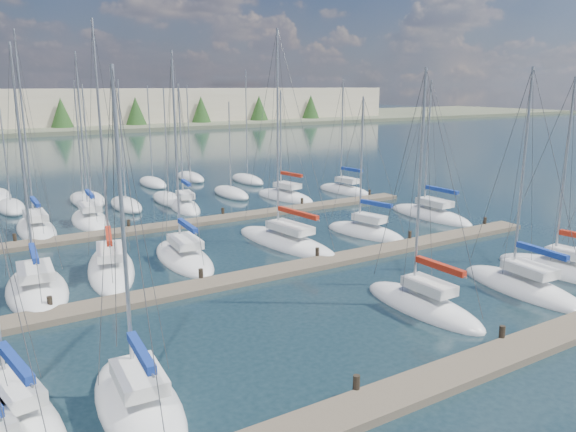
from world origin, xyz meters
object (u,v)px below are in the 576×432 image
sailboat_b (14,415)px  sailboat_r (345,191)px  sailboat_d (423,306)px  sailboat_f (565,272)px  sailboat_q (285,197)px  sailboat_l (366,232)px  sailboat_c (139,403)px  sailboat_h (37,290)px  sailboat_i (111,268)px  sailboat_p (185,207)px  sailboat_o (90,220)px  sailboat_e (522,287)px  sailboat_j (184,257)px  sailboat_n (36,229)px  sailboat_k (286,242)px  sailboat_m (430,215)px

sailboat_b → sailboat_r: bearing=28.5°
sailboat_d → sailboat_f: 11.00m
sailboat_q → sailboat_l: sailboat_q is taller
sailboat_c → sailboat_h: 13.92m
sailboat_d → sailboat_i: 18.44m
sailboat_l → sailboat_h: size_ratio=0.79×
sailboat_r → sailboat_p: 17.23m
sailboat_o → sailboat_f: bearing=-49.7°
sailboat_l → sailboat_p: size_ratio=0.92×
sailboat_l → sailboat_e: (-0.25, -13.63, 0.00)m
sailboat_d → sailboat_o: 29.37m
sailboat_j → sailboat_p: 15.57m
sailboat_q → sailboat_d: 29.03m
sailboat_r → sailboat_n: 29.92m
sailboat_d → sailboat_e: sailboat_e is taller
sailboat_d → sailboat_h: 20.47m
sailboat_b → sailboat_k: sailboat_k is taller
sailboat_j → sailboat_m: bearing=5.1°
sailboat_i → sailboat_p: bearing=66.7°
sailboat_e → sailboat_f: bearing=8.0°
sailboat_l → sailboat_n: bearing=132.5°
sailboat_l → sailboat_c: (-21.56, -13.84, 0.00)m
sailboat_j → sailboat_o: bearing=105.4°
sailboat_l → sailboat_o: size_ratio=0.77×
sailboat_l → sailboat_e: bearing=-104.6°
sailboat_d → sailboat_o: sailboat_o is taller
sailboat_d → sailboat_j: 15.66m
sailboat_e → sailboat_o: 32.99m
sailboat_c → sailboat_d: bearing=8.5°
sailboat_r → sailboat_k: (-15.56, -13.49, -0.01)m
sailboat_n → sailboat_d: sailboat_n is taller
sailboat_r → sailboat_j: size_ratio=0.89×
sailboat_l → sailboat_p: bearing=103.8°
sailboat_e → sailboat_d: bearing=175.6°
sailboat_r → sailboat_f: 28.11m
sailboat_f → sailboat_j: bearing=134.2°
sailboat_p → sailboat_i: bearing=-117.7°
sailboat_d → sailboat_p: 28.40m
sailboat_h → sailboat_i: sailboat_i is taller
sailboat_l → sailboat_i: 18.52m
sailboat_i → sailboat_p: sailboat_i is taller
sailboat_f → sailboat_o: sailboat_o is taller
sailboat_j → sailboat_i: bearing=-179.9°
sailboat_b → sailboat_j: sailboat_j is taller
sailboat_q → sailboat_p: bearing=166.1°
sailboat_l → sailboat_b: bearing=-167.4°
sailboat_e → sailboat_k: (-6.25, 14.50, -0.00)m
sailboat_n → sailboat_p: 12.85m
sailboat_r → sailboat_h: size_ratio=0.89×
sailboat_l → sailboat_r: bearing=44.3°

